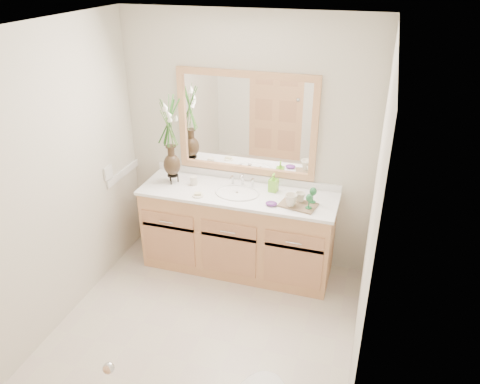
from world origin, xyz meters
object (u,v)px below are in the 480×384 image
(tumbler, at_px, (194,181))
(tray, at_px, (298,205))
(soap_bottle, at_px, (273,183))
(flower_vase, at_px, (170,130))

(tumbler, xyz_separation_m, tray, (1.03, -0.12, -0.04))
(tumbler, bearing_deg, soap_bottle, 6.98)
(flower_vase, height_order, soap_bottle, flower_vase)
(flower_vase, distance_m, tumbler, 0.53)
(flower_vase, distance_m, soap_bottle, 1.07)
(tumbler, distance_m, tray, 1.04)
(flower_vase, distance_m, tray, 1.35)
(flower_vase, bearing_deg, tumbler, 2.15)
(tumbler, relative_size, soap_bottle, 0.55)
(flower_vase, height_order, tumbler, flower_vase)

